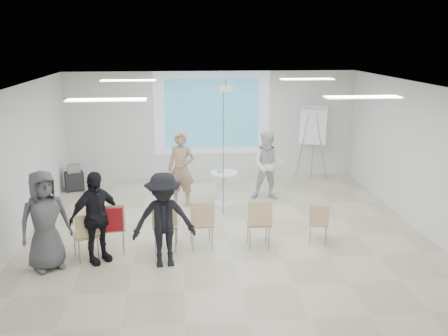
{
  "coord_description": "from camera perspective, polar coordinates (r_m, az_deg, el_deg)",
  "views": [
    {
      "loc": [
        -0.91,
        -9.2,
        3.89
      ],
      "look_at": [
        0.0,
        0.8,
        1.25
      ],
      "focal_mm": 40.0,
      "sensor_mm": 36.0,
      "label": 1
    }
  ],
  "objects": [
    {
      "name": "floor",
      "position": [
        10.05,
        0.42,
        -8.36
      ],
      "size": [
        8.0,
        9.0,
        0.1
      ],
      "primitive_type": "cube",
      "color": "beige",
      "rests_on": "ground"
    },
    {
      "name": "ceiling",
      "position": [
        9.28,
        0.46,
        9.54
      ],
      "size": [
        8.0,
        9.0,
        0.1
      ],
      "primitive_type": "cube",
      "color": "white",
      "rests_on": "wall_back"
    },
    {
      "name": "wall_back",
      "position": [
        13.98,
        -1.4,
        4.89
      ],
      "size": [
        8.0,
        0.1,
        3.0
      ],
      "primitive_type": "cube",
      "color": "silver",
      "rests_on": "floor"
    },
    {
      "name": "wall_left",
      "position": [
        10.01,
        -23.31,
        -0.31
      ],
      "size": [
        0.1,
        9.0,
        3.0
      ],
      "primitive_type": "cube",
      "color": "silver",
      "rests_on": "floor"
    },
    {
      "name": "wall_right",
      "position": [
        10.72,
        22.52,
        0.71
      ],
      "size": [
        0.1,
        9.0,
        3.0
      ],
      "primitive_type": "cube",
      "color": "silver",
      "rests_on": "floor"
    },
    {
      "name": "projection_halo",
      "position": [
        13.86,
        -1.39,
        6.27
      ],
      "size": [
        3.2,
        0.01,
        2.3
      ],
      "primitive_type": "cube",
      "color": "silver",
      "rests_on": "wall_back"
    },
    {
      "name": "projection_image",
      "position": [
        13.85,
        -1.39,
        6.26
      ],
      "size": [
        2.6,
        0.01,
        1.9
      ],
      "primitive_type": "cube",
      "color": "teal",
      "rests_on": "wall_back"
    },
    {
      "name": "pedestal_table",
      "position": [
        11.84,
        -0.03,
        -2.11
      ],
      "size": [
        0.79,
        0.79,
        0.83
      ],
      "rotation": [
        0.0,
        0.0,
        -0.2
      ],
      "color": "white",
      "rests_on": "floor"
    },
    {
      "name": "player_left",
      "position": [
        11.73,
        -4.92,
        0.44
      ],
      "size": [
        0.84,
        0.69,
        2.01
      ],
      "primitive_type": "imported",
      "rotation": [
        0.0,
        0.0,
        -0.29
      ],
      "color": "tan",
      "rests_on": "floor"
    },
    {
      "name": "player_right",
      "position": [
        12.2,
        5.12,
        0.74
      ],
      "size": [
        1.04,
        0.89,
        1.9
      ],
      "primitive_type": "imported",
      "rotation": [
        0.0,
        0.0,
        -0.19
      ],
      "color": "white",
      "rests_on": "floor"
    },
    {
      "name": "controller_left",
      "position": [
        11.9,
        -4.1,
        2.24
      ],
      "size": [
        0.07,
        0.13,
        0.04
      ],
      "primitive_type": "cube",
      "rotation": [
        0.0,
        0.0,
        -0.29
      ],
      "color": "white",
      "rests_on": "player_left"
    },
    {
      "name": "controller_right",
      "position": [
        12.34,
        4.12,
        2.5
      ],
      "size": [
        0.06,
        0.13,
        0.04
      ],
      "primitive_type": "cube",
      "rotation": [
        0.0,
        0.0,
        -0.19
      ],
      "color": "silver",
      "rests_on": "player_right"
    },
    {
      "name": "chair_far_left",
      "position": [
        9.28,
        -15.46,
        -7.09
      ],
      "size": [
        0.56,
        0.57,
        0.88
      ],
      "rotation": [
        0.0,
        0.0,
        0.42
      ],
      "color": "tan",
      "rests_on": "floor"
    },
    {
      "name": "chair_left_mid",
      "position": [
        9.39,
        -12.65,
        -6.29
      ],
      "size": [
        0.52,
        0.55,
        0.98
      ],
      "rotation": [
        0.0,
        0.0,
        0.14
      ],
      "color": "tan",
      "rests_on": "floor"
    },
    {
      "name": "chair_left_inner",
      "position": [
        9.36,
        -6.72,
        -6.06
      ],
      "size": [
        0.49,
        0.52,
        0.99
      ],
      "rotation": [
        0.0,
        0.0,
        -0.05
      ],
      "color": "tan",
      "rests_on": "floor"
    },
    {
      "name": "chair_center",
      "position": [
        9.4,
        -2.56,
        -6.03
      ],
      "size": [
        0.48,
        0.51,
        0.95
      ],
      "rotation": [
        0.0,
        0.0,
        0.08
      ],
      "color": "tan",
      "rests_on": "floor"
    },
    {
      "name": "chair_right_inner",
      "position": [
        9.45,
        4.04,
        -5.91
      ],
      "size": [
        0.46,
        0.49,
        0.96
      ],
      "rotation": [
        0.0,
        0.0,
        -0.02
      ],
      "color": "tan",
      "rests_on": "floor"
    },
    {
      "name": "chair_right_far",
      "position": [
        9.82,
        10.78,
        -5.91
      ],
      "size": [
        0.47,
        0.49,
        0.8
      ],
      "rotation": [
        0.0,
        0.0,
        -0.28
      ],
      "color": "tan",
      "rests_on": "floor"
    },
    {
      "name": "red_jacket",
      "position": [
        9.22,
        -12.87,
        -5.77
      ],
      "size": [
        0.46,
        0.16,
        0.43
      ],
      "primitive_type": "cube",
      "rotation": [
        0.0,
        0.0,
        0.14
      ],
      "color": "#A3141D",
      "rests_on": "chair_left_mid"
    },
    {
      "name": "laptop",
      "position": [
        9.48,
        -6.67,
        -6.13
      ],
      "size": [
        0.38,
        0.28,
        0.03
      ],
      "primitive_type": "imported",
      "rotation": [
        0.0,
        0.0,
        3.09
      ],
      "color": "black",
      "rests_on": "chair_left_inner"
    },
    {
      "name": "audience_left",
      "position": [
        9.01,
        -14.52,
        -4.77
      ],
      "size": [
        1.28,
        1.21,
        1.91
      ],
      "primitive_type": "imported",
      "rotation": [
        0.0,
        0.0,
        0.66
      ],
      "color": "black",
      "rests_on": "floor"
    },
    {
      "name": "audience_mid",
      "position": [
        8.65,
        -6.91,
        -5.23
      ],
      "size": [
        1.3,
        0.8,
        1.91
      ],
      "primitive_type": "imported",
      "rotation": [
        0.0,
        0.0,
        0.11
      ],
      "color": "black",
      "rests_on": "floor"
    },
    {
      "name": "audience_outer",
      "position": [
        9.0,
        -19.86,
        -5.05
      ],
      "size": [
        1.14,
        1.04,
        1.96
      ],
      "primitive_type": "imported",
      "rotation": [
        0.0,
        0.0,
        0.55
      ],
      "color": "#55555A",
      "rests_on": "floor"
    },
    {
      "name": "flipchart_easel",
      "position": [
        14.03,
        10.15,
        4.72
      ],
      "size": [
        0.82,
        0.66,
        2.04
      ],
      "rotation": [
        0.0,
        0.0,
        -0.4
      ],
      "color": "gray",
      "rests_on": "floor"
    },
    {
      "name": "av_cart",
      "position": [
        13.58,
        -16.75,
        -1.15
      ],
      "size": [
        0.55,
        0.49,
        0.69
      ],
      "rotation": [
        0.0,
        0.0,
        0.31
      ],
      "color": "black",
      "rests_on": "floor"
    },
    {
      "name": "ceiling_projector",
      "position": [
        10.8,
        0.19,
        8.35
      ],
      "size": [
        0.3,
        0.25,
        3.0
      ],
      "color": "white",
      "rests_on": "ceiling"
    },
    {
      "name": "fluor_panel_nw",
      "position": [
        11.29,
        -10.89,
        9.8
      ],
      "size": [
        1.2,
        0.3,
        0.02
      ],
      "primitive_type": "cube",
      "color": "white",
      "rests_on": "ceiling"
    },
    {
      "name": "fluor_panel_ne",
      "position": [
        11.61,
        9.48,
        9.99
      ],
      "size": [
        1.2,
        0.3,
        0.02
      ],
      "primitive_type": "cube",
      "color": "white",
      "rests_on": "ceiling"
    },
    {
      "name": "fluor_panel_sw",
      "position": [
        7.83,
        -13.28,
        7.59
      ],
      "size": [
        1.2,
        0.3,
        0.02
      ],
      "primitive_type": "cube",
      "color": "white",
      "rests_on": "ceiling"
    },
    {
      "name": "fluor_panel_se",
      "position": [
        8.28,
        15.56,
        7.82
      ],
      "size": [
        1.2,
        0.3,
        0.02
      ],
      "primitive_type": "cube",
      "color": "white",
      "rests_on": "ceiling"
    }
  ]
}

